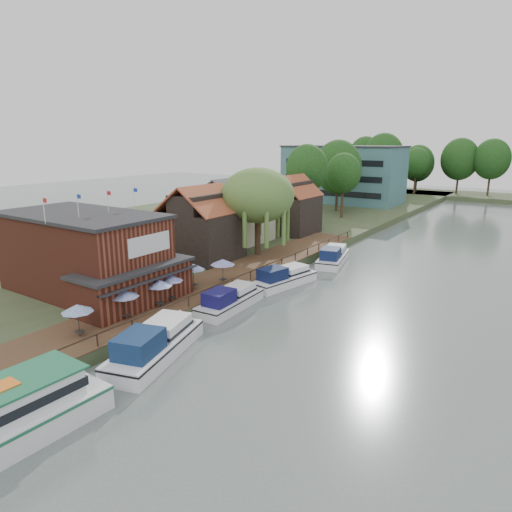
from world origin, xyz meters
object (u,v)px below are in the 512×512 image
Objects in this scene: cottage_b at (232,210)px; umbrella_4 at (194,276)px; hotel_block at (343,174)px; cruiser_1 at (230,297)px; willow at (258,212)px; cottage_a at (201,223)px; cruiser_3 at (333,254)px; umbrella_3 at (171,288)px; swan at (65,413)px; umbrella_0 at (78,320)px; pub at (98,256)px; umbrella_1 at (125,305)px; cruiser_0 at (155,340)px; umbrella_5 at (223,271)px; cruiser_2 at (284,275)px; umbrella_2 at (160,294)px; cottage_c at (291,204)px.

umbrella_4 is at bearing -62.76° from cottage_b.
cruiser_1 is (18.05, -65.12, -6.09)m from hotel_block.
cottage_b is 4.04× the size of umbrella_4.
cottage_b is 0.92× the size of willow.
cruiser_3 is at bearing 39.49° from cottage_a.
umbrella_3 is (7.61, -12.85, -2.96)m from cottage_a.
umbrella_0 is at bearing 138.58° from swan.
cruiser_3 is (1.07, 19.12, 0.05)m from cruiser_1.
cottage_a is 3.62× the size of umbrella_3.
hotel_block is at bearing 94.97° from cottage_b.
pub is 1.92× the size of willow.
swan is at bearing -67.59° from umbrella_3.
umbrella_1 is at bearing -115.62° from cruiser_1.
umbrella_1 is at bearing 145.16° from cruiser_0.
willow is 18.53m from umbrella_3.
umbrella_5 is 4.27m from cruiser_1.
cruiser_3 reaches higher than cruiser_2.
hotel_block reaches higher than umbrella_2.
cruiser_3 is (12.13, 9.99, -4.13)m from cottage_a.
umbrella_2 is 14.22m from cruiser_2.
cottage_b is 4.04× the size of umbrella_1.
umbrella_4 is at bearing -118.97° from cruiser_3.
cruiser_1 is at bearing -70.33° from cottage_c.
cruiser_1 is (4.19, 0.03, -1.22)m from umbrella_4.
umbrella_0 is (6.34, -40.69, -2.96)m from cottage_c.
umbrella_0 and umbrella_1 have the same top height.
cottage_c is 40.27m from cruiser_0.
umbrella_5 is (0.54, 11.44, 0.00)m from umbrella_1.
cottage_b is (-4.00, 25.00, 0.60)m from pub.
cruiser_3 is (4.78, 31.68, -1.17)m from umbrella_0.
cruiser_3 is (5.26, 19.15, -1.17)m from umbrella_4.
umbrella_2 is 5.40× the size of swan.
cottage_c is 41.29m from umbrella_0.
hotel_block reaches higher than umbrella_4.
hotel_block is 85.89m from swan.
umbrella_1 is at bearing -82.40° from willow.
cottage_b is at bearing -113.96° from cottage_c.
pub is 12.18m from cruiser_1.
pub reaches higher than swan.
umbrella_1 is 0.27× the size of cruiser_1.
swan is (1.04, -7.71, -1.06)m from cruiser_0.
pub is 8.42× the size of umbrella_4.
willow is at bearing 99.88° from umbrella_3.
umbrella_5 is (1.21, 2.83, 0.00)m from umbrella_4.
umbrella_5 is 5.47× the size of swan.
pub is 8.31× the size of umbrella_5.
cruiser_2 is at bearing 76.56° from umbrella_1.
pub is 2.33× the size of cottage_a.
cottage_c reaches higher than umbrella_3.
swan is (8.99, -32.12, -5.99)m from willow.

